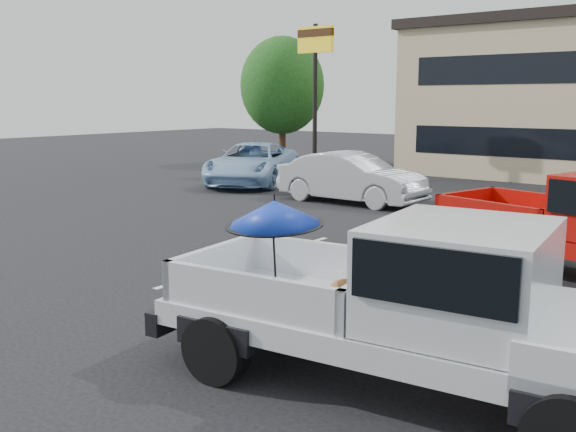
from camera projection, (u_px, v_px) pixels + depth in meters
name	position (u px, v px, depth m)	size (l,w,h in m)	color
ground	(322.00, 318.00, 9.17)	(90.00, 90.00, 0.00)	black
stripe_left	(253.00, 259.00, 12.53)	(0.12, 5.00, 0.01)	silver
motel_sign	(315.00, 59.00, 25.26)	(1.60, 0.22, 6.00)	black
tree_left	(282.00, 86.00, 30.16)	(3.96, 3.96, 6.02)	#332114
silver_pickup	(437.00, 300.00, 6.59)	(5.87, 2.59, 2.06)	black
silver_sedan	(351.00, 178.00, 19.34)	(1.60, 4.59, 1.51)	#B6B8BE
blue_suv	(253.00, 163.00, 23.70)	(2.51, 5.44, 1.51)	#96BADF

